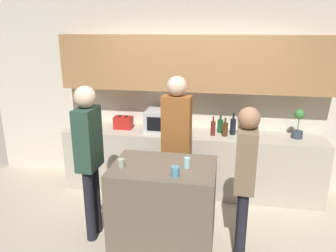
{
  "coord_description": "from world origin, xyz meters",
  "views": [
    {
      "loc": [
        0.47,
        -2.96,
        2.29
      ],
      "look_at": [
        -0.13,
        0.33,
        1.28
      ],
      "focal_mm": 35.0,
      "sensor_mm": 36.0,
      "label": 1
    }
  ],
  "objects_px": {
    "cup_0": "(121,163)",
    "person_left": "(245,173)",
    "cup_2": "(175,171)",
    "bottle_1": "(220,126)",
    "toaster": "(123,123)",
    "person_center": "(89,151)",
    "person_right": "(177,135)",
    "bottle_2": "(225,129)",
    "bottle_5": "(245,128)",
    "potted_plant": "(298,124)",
    "bottle_3": "(233,126)",
    "bottle_4": "(240,127)",
    "cup_1": "(187,163)",
    "microwave": "(164,121)",
    "bottle_6": "(253,131)",
    "bottle_0": "(213,128)"
  },
  "relations": [
    {
      "from": "bottle_3",
      "to": "bottle_5",
      "type": "relative_size",
      "value": 0.95
    },
    {
      "from": "person_right",
      "to": "bottle_4",
      "type": "bearing_deg",
      "value": -135.05
    },
    {
      "from": "bottle_5",
      "to": "potted_plant",
      "type": "bearing_deg",
      "value": 3.34
    },
    {
      "from": "potted_plant",
      "to": "cup_0",
      "type": "height_order",
      "value": "potted_plant"
    },
    {
      "from": "person_right",
      "to": "cup_0",
      "type": "bearing_deg",
      "value": 61.91
    },
    {
      "from": "cup_0",
      "to": "person_right",
      "type": "xyz_separation_m",
      "value": [
        0.45,
        0.74,
        0.09
      ]
    },
    {
      "from": "bottle_1",
      "to": "cup_1",
      "type": "distance_m",
      "value": 1.44
    },
    {
      "from": "cup_0",
      "to": "person_left",
      "type": "distance_m",
      "value": 1.23
    },
    {
      "from": "bottle_4",
      "to": "person_center",
      "type": "distance_m",
      "value": 2.08
    },
    {
      "from": "bottle_2",
      "to": "microwave",
      "type": "bearing_deg",
      "value": 174.57
    },
    {
      "from": "toaster",
      "to": "microwave",
      "type": "bearing_deg",
      "value": -0.15
    },
    {
      "from": "cup_1",
      "to": "bottle_0",
      "type": "bearing_deg",
      "value": 80.93
    },
    {
      "from": "bottle_4",
      "to": "microwave",
      "type": "bearing_deg",
      "value": 179.94
    },
    {
      "from": "toaster",
      "to": "person_center",
      "type": "xyz_separation_m",
      "value": [
        0.04,
        -1.31,
        0.07
      ]
    },
    {
      "from": "bottle_5",
      "to": "bottle_6",
      "type": "relative_size",
      "value": 1.24
    },
    {
      "from": "toaster",
      "to": "cup_2",
      "type": "relative_size",
      "value": 2.67
    },
    {
      "from": "bottle_3",
      "to": "person_left",
      "type": "relative_size",
      "value": 0.19
    },
    {
      "from": "bottle_3",
      "to": "cup_0",
      "type": "height_order",
      "value": "bottle_3"
    },
    {
      "from": "bottle_2",
      "to": "cup_2",
      "type": "xyz_separation_m",
      "value": [
        -0.44,
        -1.47,
        0.01
      ]
    },
    {
      "from": "cup_0",
      "to": "person_left",
      "type": "bearing_deg",
      "value": 3.15
    },
    {
      "from": "potted_plant",
      "to": "bottle_6",
      "type": "bearing_deg",
      "value": -170.06
    },
    {
      "from": "bottle_3",
      "to": "person_center",
      "type": "bearing_deg",
      "value": -139.01
    },
    {
      "from": "bottle_2",
      "to": "bottle_4",
      "type": "distance_m",
      "value": 0.22
    },
    {
      "from": "bottle_3",
      "to": "cup_0",
      "type": "relative_size",
      "value": 3.55
    },
    {
      "from": "bottle_4",
      "to": "cup_1",
      "type": "bearing_deg",
      "value": -112.82
    },
    {
      "from": "person_right",
      "to": "person_center",
      "type": "bearing_deg",
      "value": 39.28
    },
    {
      "from": "bottle_4",
      "to": "person_center",
      "type": "xyz_separation_m",
      "value": [
        -1.61,
        -1.31,
        0.05
      ]
    },
    {
      "from": "bottle_2",
      "to": "cup_0",
      "type": "xyz_separation_m",
      "value": [
        -1.02,
        -1.35,
        -0.0
      ]
    },
    {
      "from": "bottle_2",
      "to": "bottle_4",
      "type": "height_order",
      "value": "bottle_4"
    },
    {
      "from": "bottle_2",
      "to": "cup_2",
      "type": "distance_m",
      "value": 1.53
    },
    {
      "from": "microwave",
      "to": "bottle_6",
      "type": "height_order",
      "value": "microwave"
    },
    {
      "from": "microwave",
      "to": "bottle_6",
      "type": "relative_size",
      "value": 2.04
    },
    {
      "from": "bottle_2",
      "to": "bottle_4",
      "type": "relative_size",
      "value": 0.9
    },
    {
      "from": "person_left",
      "to": "person_center",
      "type": "xyz_separation_m",
      "value": [
        -1.63,
        0.06,
        0.09
      ]
    },
    {
      "from": "toaster",
      "to": "cup_1",
      "type": "bearing_deg",
      "value": -50.52
    },
    {
      "from": "bottle_3",
      "to": "person_center",
      "type": "relative_size",
      "value": 0.17
    },
    {
      "from": "bottle_2",
      "to": "bottle_5",
      "type": "distance_m",
      "value": 0.27
    },
    {
      "from": "bottle_6",
      "to": "cup_2",
      "type": "distance_m",
      "value": 1.66
    },
    {
      "from": "microwave",
      "to": "toaster",
      "type": "relative_size",
      "value": 2.0
    },
    {
      "from": "person_left",
      "to": "bottle_2",
      "type": "bearing_deg",
      "value": 12.41
    },
    {
      "from": "bottle_2",
      "to": "bottle_5",
      "type": "xyz_separation_m",
      "value": [
        0.27,
        0.04,
        0.03
      ]
    },
    {
      "from": "microwave",
      "to": "cup_1",
      "type": "bearing_deg",
      "value": -69.79
    },
    {
      "from": "cup_2",
      "to": "bottle_1",
      "type": "bearing_deg",
      "value": 76.93
    },
    {
      "from": "bottle_0",
      "to": "person_right",
      "type": "bearing_deg",
      "value": -123.78
    },
    {
      "from": "bottle_3",
      "to": "bottle_6",
      "type": "distance_m",
      "value": 0.28
    },
    {
      "from": "bottle_3",
      "to": "bottle_1",
      "type": "bearing_deg",
      "value": 158.63
    },
    {
      "from": "bottle_6",
      "to": "person_left",
      "type": "bearing_deg",
      "value": -96.8
    },
    {
      "from": "toaster",
      "to": "bottle_0",
      "type": "height_order",
      "value": "bottle_0"
    },
    {
      "from": "bottle_2",
      "to": "person_right",
      "type": "bearing_deg",
      "value": -132.95
    },
    {
      "from": "potted_plant",
      "to": "bottle_4",
      "type": "bearing_deg",
      "value": -179.8
    }
  ]
}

